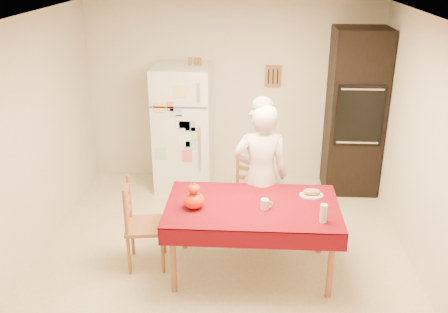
# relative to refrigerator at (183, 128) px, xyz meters

# --- Properties ---
(floor) EXTENTS (4.50, 4.50, 0.00)m
(floor) POSITION_rel_refrigerator_xyz_m (0.65, -1.88, -0.85)
(floor) COLOR tan
(floor) RESTS_ON ground
(room_shell) EXTENTS (4.02, 4.52, 2.51)m
(room_shell) POSITION_rel_refrigerator_xyz_m (0.65, -1.88, 0.77)
(room_shell) COLOR beige
(room_shell) RESTS_ON ground
(refrigerator) EXTENTS (0.75, 0.74, 1.70)m
(refrigerator) POSITION_rel_refrigerator_xyz_m (0.00, 0.00, 0.00)
(refrigerator) COLOR white
(refrigerator) RESTS_ON floor
(oven_cabinet) EXTENTS (0.70, 0.62, 2.20)m
(oven_cabinet) POSITION_rel_refrigerator_xyz_m (2.28, 0.05, 0.25)
(oven_cabinet) COLOR black
(oven_cabinet) RESTS_ON floor
(dining_table) EXTENTS (1.70, 1.00, 0.76)m
(dining_table) POSITION_rel_refrigerator_xyz_m (0.95, -1.99, -0.16)
(dining_table) COLOR brown
(dining_table) RESTS_ON floor
(chair_far) EXTENTS (0.53, 0.52, 0.95)m
(chair_far) POSITION_rel_refrigerator_xyz_m (0.91, -1.13, -0.34)
(chair_far) COLOR brown
(chair_far) RESTS_ON floor
(chair_left) EXTENTS (0.45, 0.47, 0.95)m
(chair_left) POSITION_rel_refrigerator_xyz_m (-0.20, -1.94, -0.34)
(chair_left) COLOR brown
(chair_left) RESTS_ON floor
(seated_woman) EXTENTS (0.64, 0.45, 1.65)m
(seated_woman) POSITION_rel_refrigerator_xyz_m (1.03, -1.45, -0.02)
(seated_woman) COLOR silver
(seated_woman) RESTS_ON floor
(coffee_mug) EXTENTS (0.08, 0.08, 0.10)m
(coffee_mug) POSITION_rel_refrigerator_xyz_m (1.07, -2.07, -0.04)
(coffee_mug) COLOR silver
(coffee_mug) RESTS_ON dining_table
(pumpkin_lower) EXTENTS (0.21, 0.21, 0.16)m
(pumpkin_lower) POSITION_rel_refrigerator_xyz_m (0.39, -2.08, -0.01)
(pumpkin_lower) COLOR #CA4504
(pumpkin_lower) RESTS_ON dining_table
(pumpkin_upper) EXTENTS (0.12, 0.12, 0.09)m
(pumpkin_upper) POSITION_rel_refrigerator_xyz_m (0.39, -2.08, 0.11)
(pumpkin_upper) COLOR #C93804
(pumpkin_upper) RESTS_ON pumpkin_lower
(wine_glass) EXTENTS (0.07, 0.07, 0.18)m
(wine_glass) POSITION_rel_refrigerator_xyz_m (1.60, -2.28, -0.00)
(wine_glass) COLOR silver
(wine_glass) RESTS_ON dining_table
(bread_plate) EXTENTS (0.24, 0.24, 0.02)m
(bread_plate) POSITION_rel_refrigerator_xyz_m (1.55, -1.76, -0.08)
(bread_plate) COLOR white
(bread_plate) RESTS_ON dining_table
(bread_loaf) EXTENTS (0.18, 0.10, 0.06)m
(bread_loaf) POSITION_rel_refrigerator_xyz_m (1.55, -1.76, -0.04)
(bread_loaf) COLOR #9F724E
(bread_loaf) RESTS_ON bread_plate
(spice_jar_left) EXTENTS (0.05, 0.05, 0.10)m
(spice_jar_left) POSITION_rel_refrigerator_xyz_m (0.11, 0.05, 0.90)
(spice_jar_left) COLOR #8C5819
(spice_jar_left) RESTS_ON refrigerator
(spice_jar_mid) EXTENTS (0.05, 0.05, 0.10)m
(spice_jar_mid) POSITION_rel_refrigerator_xyz_m (0.19, 0.05, 0.90)
(spice_jar_mid) COLOR brown
(spice_jar_mid) RESTS_ON refrigerator
(spice_jar_right) EXTENTS (0.05, 0.05, 0.10)m
(spice_jar_right) POSITION_rel_refrigerator_xyz_m (0.23, 0.05, 0.90)
(spice_jar_right) COLOR brown
(spice_jar_right) RESTS_ON refrigerator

